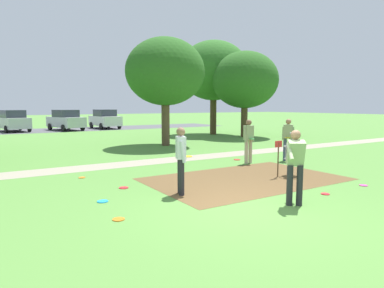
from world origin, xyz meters
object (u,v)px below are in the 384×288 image
(parked_car_center_left, at_px, (13,121))
(parked_car_center_right, at_px, (66,120))
(player_foreground_watching, at_px, (295,162))
(player_waiting_left, at_px, (288,137))
(tree_near_right, at_px, (214,71))
(frisbee_near_basket, at_px, (237,160))
(frisbee_mid_grass, at_px, (119,219))
(frisbee_scattered_a, at_px, (82,178))
(tree_mid_center, at_px, (245,80))
(player_throwing, at_px, (249,139))
(frisbee_far_left, at_px, (325,194))
(parked_car_rightmost, at_px, (105,119))
(frisbee_far_right, at_px, (124,188))
(frisbee_by_tee, at_px, (363,185))
(disc_golf_basket, at_px, (291,153))
(frisbee_scattered_b, at_px, (103,201))
(tree_mid_right, at_px, (165,72))
(player_waiting_right, at_px, (181,157))

(parked_car_center_left, xyz_separation_m, parked_car_center_right, (4.18, -0.84, 0.00))
(player_foreground_watching, height_order, player_waiting_left, same)
(parked_car_center_left, bearing_deg, tree_near_right, -41.76)
(frisbee_near_basket, height_order, frisbee_mid_grass, same)
(frisbee_scattered_a, xyz_separation_m, tree_mid_center, (13.56, 8.10, 4.02))
(player_foreground_watching, distance_m, frisbee_scattered_a, 6.53)
(frisbee_mid_grass, height_order, tree_near_right, tree_near_right)
(player_throwing, bearing_deg, frisbee_mid_grass, -150.93)
(frisbee_near_basket, xyz_separation_m, frisbee_far_left, (-1.63, -5.48, 0.00))
(frisbee_near_basket, relative_size, frisbee_far_left, 1.20)
(frisbee_far_left, distance_m, parked_car_rightmost, 27.57)
(frisbee_near_basket, bearing_deg, frisbee_far_left, -106.56)
(frisbee_far_right, distance_m, parked_car_center_right, 23.84)
(frisbee_near_basket, relative_size, frisbee_by_tee, 1.19)
(disc_golf_basket, bearing_deg, frisbee_mid_grass, -169.47)
(player_foreground_watching, bearing_deg, frisbee_by_tee, 4.61)
(frisbee_by_tee, height_order, frisbee_scattered_b, same)
(player_foreground_watching, height_order, frisbee_mid_grass, player_foreground_watching)
(frisbee_far_right, height_order, frisbee_scattered_a, same)
(disc_golf_basket, xyz_separation_m, tree_mid_center, (7.79, 11.34, 3.27))
(tree_mid_right, bearing_deg, frisbee_mid_grass, -121.98)
(player_waiting_right, bearing_deg, tree_mid_center, 43.83)
(disc_golf_basket, distance_m, frisbee_scattered_a, 6.66)
(parked_car_center_right, relative_size, parked_car_rightmost, 1.05)
(player_throwing, height_order, parked_car_rightmost, parked_car_rightmost)
(player_waiting_right, height_order, tree_mid_right, tree_mid_right)
(tree_mid_right, bearing_deg, tree_near_right, 34.89)
(frisbee_near_basket, xyz_separation_m, parked_car_center_right, (-2.23, 21.44, 0.91))
(frisbee_near_basket, xyz_separation_m, tree_near_right, (6.48, 10.76, 4.85))
(player_waiting_right, xyz_separation_m, parked_car_center_right, (2.51, 24.96, -0.05))
(frisbee_scattered_a, bearing_deg, frisbee_near_basket, 1.50)
(tree_mid_center, relative_size, parked_car_center_left, 1.36)
(frisbee_by_tee, distance_m, frisbee_far_right, 6.72)
(player_waiting_left, relative_size, parked_car_rightmost, 0.40)
(disc_golf_basket, distance_m, player_foreground_watching, 3.37)
(tree_mid_center, bearing_deg, player_waiting_right, -136.17)
(player_waiting_right, bearing_deg, player_waiting_left, 19.62)
(frisbee_by_tee, xyz_separation_m, frisbee_mid_grass, (-6.87, 0.90, 0.00))
(player_throwing, distance_m, tree_near_right, 13.95)
(player_waiting_left, height_order, parked_car_center_left, parked_car_center_left)
(tree_near_right, bearing_deg, parked_car_rightmost, 114.04)
(player_throwing, xyz_separation_m, frisbee_scattered_b, (-6.49, -2.25, -0.96))
(frisbee_by_tee, xyz_separation_m, frisbee_far_right, (-5.83, 3.33, 0.00))
(parked_car_center_left, height_order, parked_car_center_right, same)
(frisbee_mid_grass, xyz_separation_m, parked_car_center_left, (0.37, 26.83, 0.91))
(frisbee_by_tee, height_order, parked_car_center_right, parked_car_center_right)
(frisbee_near_basket, relative_size, tree_mid_right, 0.04)
(player_throwing, relative_size, frisbee_scattered_b, 6.58)
(frisbee_scattered_b, bearing_deg, frisbee_mid_grass, -95.20)
(frisbee_by_tee, distance_m, parked_car_rightmost, 27.40)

